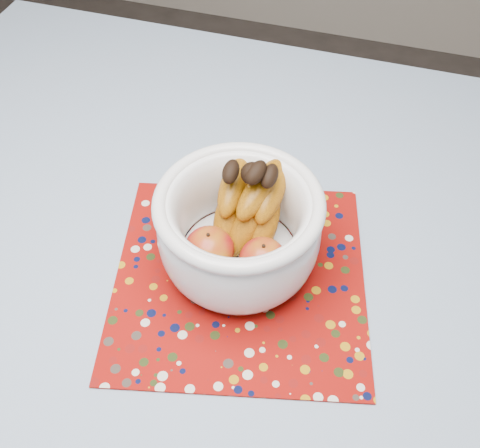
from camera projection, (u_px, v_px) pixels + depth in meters
The scene contains 4 objects.
table at pixel (173, 310), 0.90m from camera, with size 1.20×1.20×0.75m.
tablecloth at pixel (168, 282), 0.84m from camera, with size 1.32×1.32×0.01m, color #6586A9.
placemat at pixel (240, 277), 0.84m from camera, with size 0.37×0.37×0.00m, color maroon.
fruit_bowl at pixel (242, 223), 0.80m from camera, with size 0.23×0.24×0.18m.
Camera 1 is at (0.24, -0.42, 1.45)m, focal length 42.00 mm.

